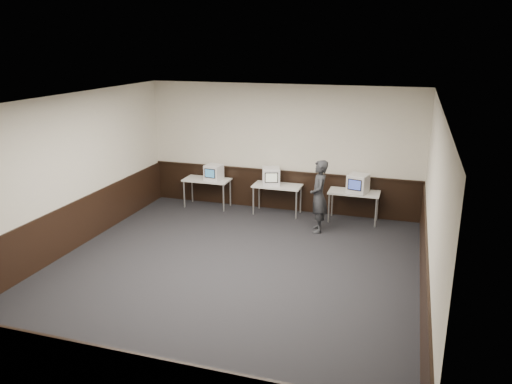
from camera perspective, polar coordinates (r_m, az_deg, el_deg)
floor at (r=9.51m, az=-3.33°, el=-9.30°), size 8.00×8.00×0.00m
ceiling at (r=8.60m, az=-3.69°, el=10.23°), size 8.00×8.00×0.00m
back_wall at (r=12.62m, az=2.97°, el=4.99°), size 7.00×0.00×7.00m
front_wall at (r=5.64m, az=-18.35°, el=-11.32°), size 7.00×0.00×7.00m
left_wall at (r=10.65m, az=-21.41°, el=1.60°), size 0.00×8.00×8.00m
right_wall at (r=8.39m, az=19.48°, el=-2.10°), size 0.00×8.00×8.00m
wainscot_back at (r=12.88m, az=2.88°, el=0.18°), size 6.98×0.04×1.00m
wainscot_front at (r=6.24m, az=-17.25°, el=-20.22°), size 6.98×0.04×1.00m
wainscot_left at (r=10.95m, az=-20.71°, el=-3.96°), size 0.04×7.98×1.00m
wainscot_right at (r=8.79m, az=18.65°, el=-8.89°), size 0.04×7.98×1.00m
wainscot_rail at (r=12.72m, az=2.89°, el=2.40°), size 6.98×0.06×0.04m
desk_left at (r=13.07m, az=-5.62°, el=1.19°), size 1.20×0.60×0.75m
desk_center at (r=12.47m, az=2.45°, el=0.49°), size 1.20×0.60×0.75m
desk_right at (r=12.14m, az=11.14°, el=-0.27°), size 1.20×0.60×0.75m
emac_left at (r=12.92m, az=-4.86°, el=2.26°), size 0.44×0.47×0.40m
emac_center at (r=12.44m, az=1.73°, el=1.83°), size 0.55×0.56×0.43m
emac_right at (r=12.01m, az=11.58°, el=0.96°), size 0.54×0.56×0.44m
person at (r=11.34m, az=7.18°, el=-0.50°), size 0.54×0.69×1.67m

